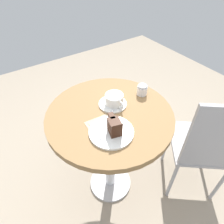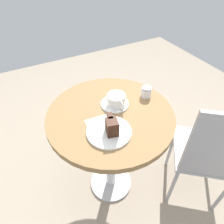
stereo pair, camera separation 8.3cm
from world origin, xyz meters
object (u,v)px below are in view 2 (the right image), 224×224
at_px(teaspoon, 117,110).
at_px(fork, 101,124).
at_px(sugar_pot, 146,91).
at_px(cake_plate, 109,132).
at_px(cake_slice, 112,126).
at_px(napkin, 101,124).
at_px(coffee_cup, 116,100).
at_px(saucer, 115,104).
at_px(cafe_chair, 211,153).

distance_m(teaspoon, fork, 0.14).
bearing_deg(sugar_pot, fork, -73.78).
relative_size(cake_plate, cake_slice, 2.06).
height_order(teaspoon, cake_slice, cake_slice).
xyz_separation_m(fork, napkin, (-0.01, 0.00, -0.01)).
distance_m(cake_slice, napkin, 0.09).
xyz_separation_m(cake_plate, napkin, (-0.07, -0.01, -0.00)).
relative_size(cake_plate, sugar_pot, 3.17).
bearing_deg(cake_plate, napkin, -168.67).
bearing_deg(coffee_cup, cake_slice, -34.64).
height_order(cake_plate, fork, fork).
distance_m(saucer, fork, 0.19).
height_order(saucer, cafe_chair, cafe_chair).
height_order(coffee_cup, fork, coffee_cup).
distance_m(cake_plate, fork, 0.06).
bearing_deg(coffee_cup, cafe_chair, 45.42).
xyz_separation_m(saucer, sugar_pot, (0.02, 0.20, 0.03)).
height_order(saucer, napkin, saucer).
bearing_deg(coffee_cup, teaspoon, -24.52).
height_order(teaspoon, cafe_chair, cafe_chair).
xyz_separation_m(cake_slice, fork, (-0.07, -0.03, -0.04)).
bearing_deg(cake_plate, coffee_cup, 141.45).
distance_m(fork, sugar_pot, 0.36).
relative_size(fork, napkin, 0.88).
height_order(saucer, cake_slice, cake_slice).
height_order(coffee_cup, napkin, coffee_cup).
bearing_deg(sugar_pot, teaspoon, -79.85).
bearing_deg(teaspoon, napkin, 13.99).
distance_m(cafe_chair, sugar_pot, 0.52).
bearing_deg(cake_slice, fork, -157.39).
xyz_separation_m(napkin, cafe_chair, (0.31, 0.56, -0.23)).
bearing_deg(fork, cafe_chair, -81.47).
bearing_deg(fork, cake_plate, -126.54).
height_order(teaspoon, sugar_pot, sugar_pot).
xyz_separation_m(saucer, cafe_chair, (0.42, 0.42, -0.23)).
relative_size(fork, cafe_chair, 0.14).
bearing_deg(cake_slice, saucer, 147.93).
bearing_deg(cake_slice, cake_plate, -133.29).
bearing_deg(cafe_chair, fork, 10.28).
height_order(coffee_cup, teaspoon, coffee_cup).
relative_size(cake_plate, fork, 1.73).
xyz_separation_m(cake_slice, sugar_pot, (-0.17, 0.32, -0.02)).
distance_m(cake_slice, fork, 0.08).
distance_m(fork, cafe_chair, 0.68).
height_order(cake_slice, cafe_chair, cafe_chair).
xyz_separation_m(saucer, fork, (0.12, -0.14, 0.01)).
height_order(saucer, coffee_cup, coffee_cup).
bearing_deg(cake_slice, teaspoon, 142.24).
bearing_deg(fork, napkin, 14.35).
bearing_deg(cake_plate, saucer, 144.12).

